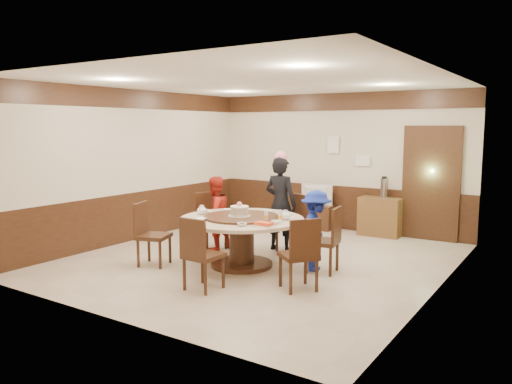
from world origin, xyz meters
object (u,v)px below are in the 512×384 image
Objects in this scene: person_red at (215,213)px; shrimp_platter at (264,225)px; person_standing at (281,204)px; person_blue at (316,231)px; banquet_table at (242,232)px; thermos at (384,188)px; birthday_cake at (239,211)px; side_cabinet at (380,217)px; tv_stand at (315,216)px; television at (315,195)px.

shrimp_platter is (1.63, -1.00, 0.14)m from person_red.
person_standing is 1.33m from person_blue.
banquet_table is 4.95× the size of thermos.
person_red is at bearing 146.34° from birthday_cake.
person_red is at bearing 65.93° from person_blue.
side_cabinet is (1.05, 2.06, -0.43)m from person_standing.
person_standing reaches higher than side_cabinet.
person_blue is (1.06, -0.78, -0.21)m from person_standing.
side_cabinet is (1.40, 0.03, 0.12)m from tv_stand.
thermos is at bearing -117.31° from person_standing.
shrimp_platter is 0.41× the size of television.
birthday_cake is 0.89× the size of thermos.
person_standing reaches higher than shrimp_platter.
person_red reaches higher than birthday_cake.
banquet_table is at bearing 69.92° from person_red.
thermos is (0.46, 3.63, 0.16)m from shrimp_platter.
person_red is at bearing 81.95° from television.
person_blue is 1.63× the size of television.
person_blue is at bearing -91.09° from thermos.
person_standing reaches higher than television.
person_blue reaches higher than tv_stand.
birthday_cake is at bearing -107.86° from side_cabinet.
thermos reaches higher than birthday_cake.
side_cabinet is at bearing 83.65° from shrimp_platter.
person_standing is (-0.01, 1.18, 0.28)m from banquet_table.
person_red is 2.70m from tv_stand.
birthday_cake is (-0.01, -1.22, 0.05)m from person_standing.
shrimp_platter is (0.64, -0.38, 0.24)m from banquet_table.
tv_stand is (-0.36, 3.22, -0.28)m from banquet_table.
birthday_cake reaches higher than side_cabinet.
shrimp_platter is 0.35× the size of tv_stand.
side_cabinet is at bearing -116.00° from person_standing.
side_cabinet is at bearing 72.22° from banquet_table.
person_standing reaches higher than person_blue.
person_blue is 3.16× the size of thermos.
tv_stand is (-1.41, 2.81, -0.35)m from person_blue.
person_standing is 2.20× the size of television.
banquet_table reaches higher than tv_stand.
birthday_cake is 3.27m from television.
shrimp_platter is (-0.41, -0.79, 0.18)m from person_blue.
television reaches higher than banquet_table.
person_red reaches higher than banquet_table.
person_blue is 2.85m from side_cabinet.
birthday_cake is (-1.06, -0.44, 0.26)m from person_blue.
person_blue is 3.16m from tv_stand.
side_cabinet is (0.40, 3.63, -0.40)m from shrimp_platter.
television is at bearing 8.45° from person_blue.
person_standing is 1.15m from person_red.
tv_stand is (-0.35, 3.25, -0.61)m from birthday_cake.
person_red is 1.06× the size of person_blue.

